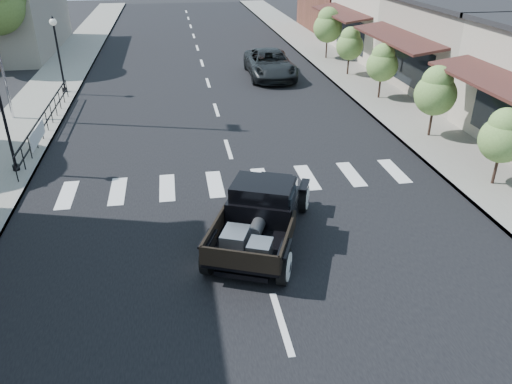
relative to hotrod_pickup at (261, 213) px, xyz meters
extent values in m
plane|color=black|center=(-0.13, -0.36, -0.85)|extent=(120.00, 120.00, 0.00)
cube|color=black|center=(-0.13, 14.64, -0.84)|extent=(14.00, 80.00, 0.02)
cube|color=gray|center=(-8.63, 14.64, -0.78)|extent=(3.00, 80.00, 0.15)
cube|color=gray|center=(8.37, 14.64, -0.78)|extent=(3.00, 80.00, 0.15)
cube|color=gray|center=(14.87, 12.64, 1.40)|extent=(10.00, 9.00, 4.50)
cube|color=beige|center=(14.87, 21.64, 1.40)|extent=(10.00, 9.00, 4.50)
imported|color=black|center=(3.58, 17.37, -0.08)|extent=(2.69, 5.61, 1.54)
camera|label=1|loc=(-2.04, -11.45, 6.65)|focal=35.00mm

